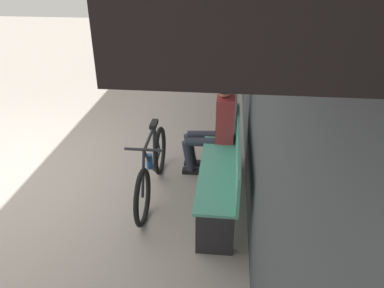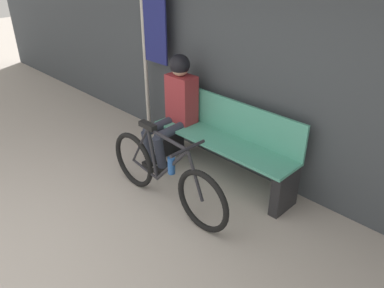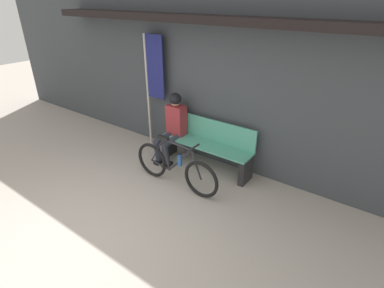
{
  "view_description": "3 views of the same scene",
  "coord_description": "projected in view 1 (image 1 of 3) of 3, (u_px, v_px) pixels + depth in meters",
  "views": [
    {
      "loc": [
        3.77,
        2.56,
        2.61
      ],
      "look_at": [
        -0.05,
        2.16,
        0.58
      ],
      "focal_mm": 35.0,
      "sensor_mm": 36.0,
      "label": 1
    },
    {
      "loc": [
        2.51,
        -0.25,
        2.35
      ],
      "look_at": [
        0.3,
        1.96,
        0.66
      ],
      "focal_mm": 35.0,
      "sensor_mm": 36.0,
      "label": 2
    },
    {
      "loc": [
        2.8,
        -1.45,
        2.84
      ],
      "look_at": [
        0.22,
        2.1,
        0.63
      ],
      "focal_mm": 28.0,
      "sensor_mm": 36.0,
      "label": 3
    }
  ],
  "objects": [
    {
      "name": "storefront_wall",
      "position": [
        261.0,
        54.0,
        3.73
      ],
      "size": [
        12.0,
        0.56,
        3.2
      ],
      "color": "#3D4247",
      "rests_on": "ground_plane"
    },
    {
      "name": "banner_pole",
      "position": [
        239.0,
        50.0,
        4.84
      ],
      "size": [
        0.45,
        0.05,
        2.2
      ],
      "color": "#B7B2A8",
      "rests_on": "ground_plane"
    },
    {
      "name": "bicycle",
      "position": [
        152.0,
        169.0,
        4.31
      ],
      "size": [
        1.63,
        0.4,
        0.84
      ],
      "color": "black",
      "rests_on": "ground_plane"
    },
    {
      "name": "park_bench_near",
      "position": [
        224.0,
        170.0,
        4.15
      ],
      "size": [
        1.75,
        0.42,
        0.87
      ],
      "color": "#51A88E",
      "rests_on": "ground_plane"
    },
    {
      "name": "ground_plane",
      "position": [
        23.0,
        178.0,
        4.76
      ],
      "size": [
        24.0,
        24.0,
        0.0
      ],
      "primitive_type": "plane",
      "color": "#ADA399"
    },
    {
      "name": "person_seated",
      "position": [
        217.0,
        119.0,
        4.6
      ],
      "size": [
        0.34,
        0.64,
        1.28
      ],
      "color": "#2D3342",
      "rests_on": "ground_plane"
    }
  ]
}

